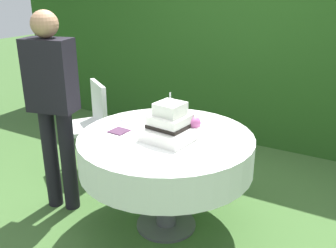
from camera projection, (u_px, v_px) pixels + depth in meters
ground_plane at (166, 225)px, 2.96m from camera, size 20.00×20.00×0.00m
foliage_hedge at (259, 46)px, 4.28m from camera, size 6.73×0.49×2.21m
cake_table at (166, 152)px, 2.74m from camera, size 1.26×1.26×0.76m
wedding_cake at (171, 126)px, 2.60m from camera, size 0.36×0.36×0.33m
serving_plate_near at (214, 146)px, 2.50m from camera, size 0.12×0.12×0.01m
serving_plate_far at (127, 118)px, 3.03m from camera, size 0.14×0.14×0.01m
serving_plate_left at (216, 135)px, 2.68m from camera, size 0.13×0.13×0.01m
napkin_stack at (119, 131)px, 2.76m from camera, size 0.13×0.13×0.01m
garden_chair at (90, 119)px, 3.65m from camera, size 0.56×0.56×0.89m
standing_person at (53, 101)px, 2.90m from camera, size 0.40×0.28×1.60m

